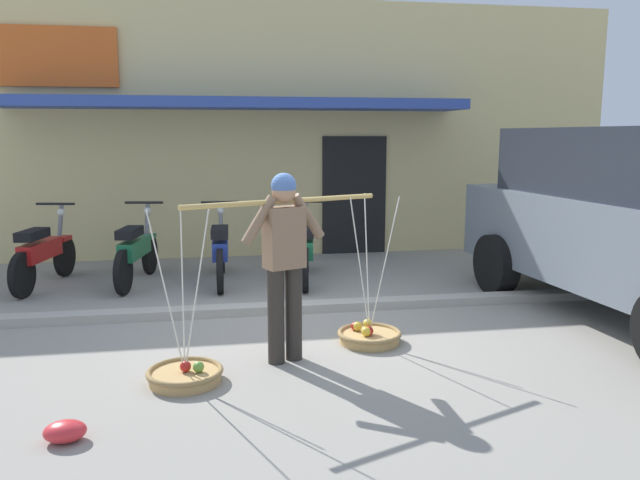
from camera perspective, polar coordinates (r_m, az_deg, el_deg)
ground_plane at (r=6.57m, az=-1.11°, el=-8.25°), size 90.00×90.00×0.00m
sidewalk_curb at (r=7.22m, az=-1.95°, el=-6.19°), size 20.00×0.24×0.10m
fruit_vendor at (r=5.46m, az=-3.30°, el=-1.34°), size 1.76×0.75×1.70m
fruit_basket_left_side at (r=6.18m, az=4.52°, el=-8.69°), size 0.63×0.63×1.45m
fruit_basket_right_side at (r=5.34m, az=-12.28°, el=-11.91°), size 0.63×0.63×1.45m
motorcycle_nearest_shop at (r=9.08m, az=-24.11°, el=-1.15°), size 0.57×1.80×1.09m
motorcycle_second_in_row at (r=8.82m, az=-16.53°, el=-1.00°), size 0.55×1.81×1.09m
motorcycle_third_in_row at (r=8.62m, az=-9.12°, el=-0.96°), size 0.54×1.82×1.09m
motorcycle_end_of_row at (r=8.59m, az=-1.32°, el=-0.88°), size 0.54×1.81×1.09m
storefront_building at (r=12.86m, az=-7.99°, el=9.89°), size 13.00×6.00×4.20m
plastic_litter_bag at (r=4.64m, az=-22.38°, el=-15.94°), size 0.28×0.22×0.14m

